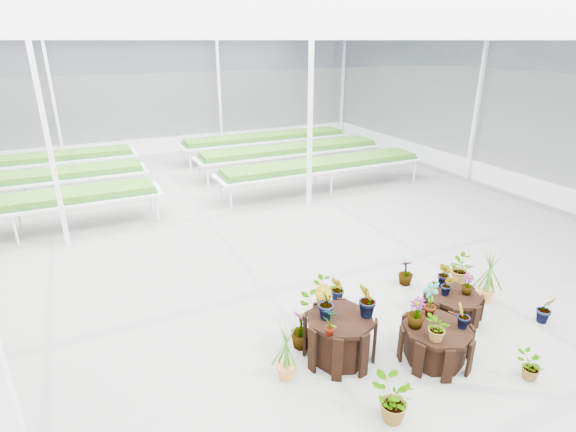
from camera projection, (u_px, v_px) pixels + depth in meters
name	position (u px, v px, depth m)	size (l,w,h in m)	color
ground_plane	(263.00, 301.00, 7.74)	(24.00, 24.00, 0.00)	gray
greenhouse_shell	(260.00, 176.00, 6.92)	(18.00, 24.00, 4.50)	white
steel_frame	(260.00, 176.00, 6.92)	(18.00, 24.00, 4.50)	silver
nursery_benches	(173.00, 173.00, 13.64)	(16.00, 7.00, 0.84)	silver
plinth_tall	(339.00, 338.00, 6.26)	(0.97, 0.97, 0.66)	black
plinth_mid	(435.00, 343.00, 6.26)	(0.98, 0.98, 0.52)	black
plinth_low	(452.00, 305.00, 7.27)	(0.89, 0.89, 0.40)	black
nursery_plants	(398.00, 310.00, 6.66)	(4.62, 3.08, 1.21)	#2F6016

